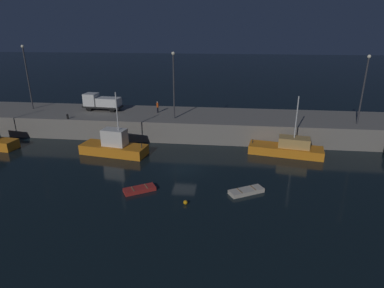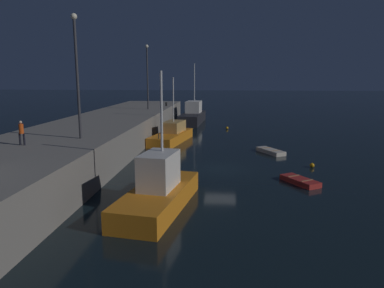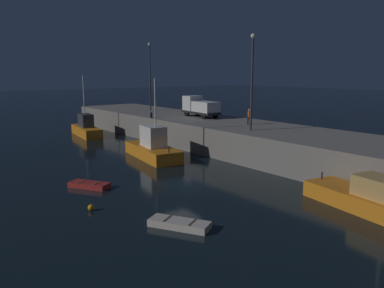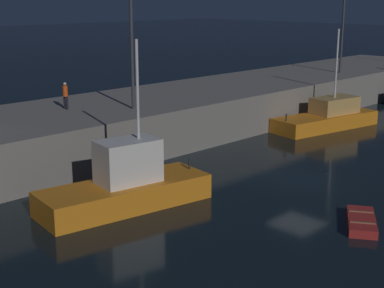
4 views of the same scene
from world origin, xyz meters
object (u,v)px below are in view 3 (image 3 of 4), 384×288
object	(u,v)px
fishing_boat_blue	(86,128)
lamp_post_east	(252,75)
utility_truck	(200,107)
fishing_trawler_red	(153,148)
dockworker	(249,116)
rowboat_white_mid	(179,224)
lamp_post_west	(150,72)
fishing_boat_white	(375,200)
mooring_buoy_mid	(91,208)
dinghy_orange_near	(89,185)
bollard_west	(151,115)

from	to	relation	value
fishing_boat_blue	lamp_post_east	world-z (taller)	lamp_post_east
lamp_post_east	utility_truck	bearing A→B (deg)	164.56
fishing_trawler_red	fishing_boat_blue	bearing A→B (deg)	178.96
dockworker	rowboat_white_mid	bearing A→B (deg)	-55.49
lamp_post_east	lamp_post_west	bearing A→B (deg)	172.61
fishing_trawler_red	fishing_boat_blue	xyz separation A→B (m)	(-16.58, 0.30, -0.04)
fishing_trawler_red	fishing_boat_white	xyz separation A→B (m)	(20.69, 2.28, -0.20)
fishing_trawler_red	lamp_post_east	bearing A→B (deg)	47.87
lamp_post_west	utility_truck	xyz separation A→B (m)	(10.80, 0.28, -4.09)
fishing_boat_blue	lamp_post_east	bearing A→B (deg)	16.06
fishing_trawler_red	lamp_post_west	distance (m)	20.08
mooring_buoy_mid	lamp_post_west	distance (m)	34.14
fishing_trawler_red	utility_truck	bearing A→B (deg)	117.67
dinghy_orange_near	lamp_post_east	bearing A→B (deg)	87.54
dinghy_orange_near	dockworker	world-z (taller)	dockworker
fishing_boat_white	utility_truck	size ratio (longest dim) A/B	1.53
lamp_post_west	dockworker	distance (m)	19.83
bollard_west	dinghy_orange_near	bearing A→B (deg)	-45.27
lamp_post_east	bollard_west	size ratio (longest dim) A/B	13.80
fishing_boat_blue	utility_truck	distance (m)	15.24
fishing_boat_white	rowboat_white_mid	bearing A→B (deg)	-117.03
fishing_boat_blue	lamp_post_west	bearing A→B (deg)	86.81
fishing_boat_blue	rowboat_white_mid	xyz separation A→B (m)	(32.01, -8.33, -0.78)
dinghy_orange_near	fishing_trawler_red	bearing A→B (deg)	122.03
mooring_buoy_mid	fishing_trawler_red	bearing A→B (deg)	133.42
rowboat_white_mid	fishing_boat_white	bearing A→B (deg)	62.97
dinghy_orange_near	lamp_post_west	size ratio (longest dim) A/B	0.33
fishing_boat_blue	dinghy_orange_near	world-z (taller)	fishing_boat_blue
fishing_boat_white	bollard_west	distance (m)	28.95
dinghy_orange_near	dockworker	bearing A→B (deg)	96.93
lamp_post_east	fishing_boat_blue	bearing A→B (deg)	-163.94
dinghy_orange_near	fishing_boat_white	bearing A→B (deg)	36.24
fishing_boat_blue	mooring_buoy_mid	distance (m)	28.88
mooring_buoy_mid	lamp_post_west	bearing A→B (deg)	142.02
rowboat_white_mid	lamp_post_west	size ratio (longest dim) A/B	0.37
mooring_buoy_mid	bollard_west	xyz separation A→B (m)	(-18.17, 15.57, 2.92)
fishing_boat_blue	fishing_boat_white	world-z (taller)	fishing_boat_blue
fishing_trawler_red	utility_truck	world-z (taller)	fishing_trawler_red
fishing_boat_white	dinghy_orange_near	size ratio (longest dim) A/B	2.91
mooring_buoy_mid	lamp_post_east	xyz separation A→B (m)	(-3.92, 17.55, 7.65)
rowboat_white_mid	bollard_west	distance (m)	26.96
rowboat_white_mid	lamp_post_west	xyz separation A→B (m)	(-31.48, 17.77, 7.94)
mooring_buoy_mid	dockworker	distance (m)	21.74
fishing_boat_white	utility_truck	bearing A→B (deg)	163.40
dinghy_orange_near	dockworker	size ratio (longest dim) A/B	1.89
dinghy_orange_near	lamp_post_west	world-z (taller)	lamp_post_west
dinghy_orange_near	mooring_buoy_mid	distance (m)	4.96
fishing_trawler_red	fishing_boat_white	world-z (taller)	fishing_trawler_red
lamp_post_east	dockworker	size ratio (longest dim) A/B	5.38
dinghy_orange_near	dockworker	xyz separation A→B (m)	(-2.25, 18.47, 3.53)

